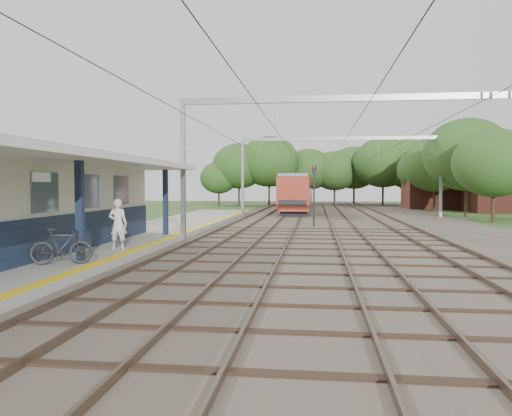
{
  "coord_description": "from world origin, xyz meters",
  "views": [
    {
      "loc": [
        1.48,
        -8.88,
        2.76
      ],
      "look_at": [
        -1.62,
        16.86,
        1.6
      ],
      "focal_mm": 35.0,
      "sensor_mm": 36.0,
      "label": 1
    }
  ],
  "objects_px": {
    "bicycle": "(61,246)",
    "signal_post": "(314,190)",
    "person": "(118,224)",
    "train": "(299,191)"
  },
  "relations": [
    {
      "from": "bicycle",
      "to": "signal_post",
      "type": "bearing_deg",
      "value": -40.57
    },
    {
      "from": "person",
      "to": "train",
      "type": "xyz_separation_m",
      "value": [
        5.47,
        41.91,
        0.77
      ]
    },
    {
      "from": "person",
      "to": "signal_post",
      "type": "height_order",
      "value": "signal_post"
    },
    {
      "from": "bicycle",
      "to": "signal_post",
      "type": "distance_m",
      "value": 20.07
    },
    {
      "from": "person",
      "to": "signal_post",
      "type": "distance_m",
      "value": 16.54
    },
    {
      "from": "bicycle",
      "to": "train",
      "type": "height_order",
      "value": "train"
    },
    {
      "from": "bicycle",
      "to": "train",
      "type": "bearing_deg",
      "value": -25.42
    },
    {
      "from": "bicycle",
      "to": "person",
      "type": "bearing_deg",
      "value": -22.5
    },
    {
      "from": "person",
      "to": "bicycle",
      "type": "distance_m",
      "value": 3.75
    },
    {
      "from": "bicycle",
      "to": "signal_post",
      "type": "relative_size",
      "value": 0.46
    }
  ]
}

